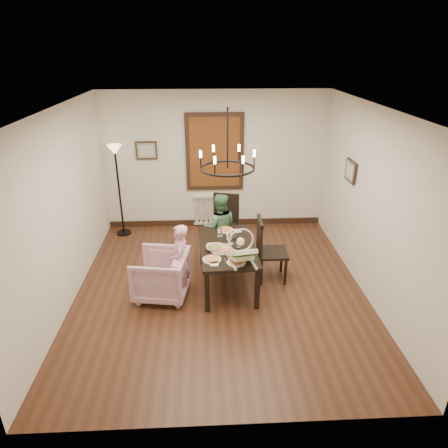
{
  "coord_description": "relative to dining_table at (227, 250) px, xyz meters",
  "views": [
    {
      "loc": [
        -0.21,
        -5.38,
        3.57
      ],
      "look_at": [
        0.07,
        0.19,
        1.05
      ],
      "focal_mm": 32.0,
      "sensor_mm": 36.0,
      "label": 1
    }
  ],
  "objects": [
    {
      "name": "pizza_platter",
      "position": [
        -0.11,
        -0.14,
        0.1
      ],
      "size": [
        0.34,
        0.34,
        0.04
      ],
      "primitive_type": "cylinder",
      "color": "tan",
      "rests_on": "dining_table"
    },
    {
      "name": "radiator",
      "position": [
        -0.12,
        2.34,
        -0.27
      ],
      "size": [
        0.92,
        0.12,
        0.62
      ],
      "primitive_type": null,
      "color": "silver",
      "rests_on": "room_shell"
    },
    {
      "name": "seated_man",
      "position": [
        -0.09,
        0.84,
        -0.1
      ],
      "size": [
        0.5,
        0.39,
        1.03
      ],
      "primitive_type": "imported",
      "rotation": [
        0.0,
        0.0,
        3.14
      ],
      "color": "#4B7F55",
      "rests_on": "room_shell"
    },
    {
      "name": "dining_table",
      "position": [
        0.0,
        0.0,
        0.0
      ],
      "size": [
        0.92,
        1.54,
        0.7
      ],
      "rotation": [
        0.0,
        0.0,
        0.05
      ],
      "color": "black",
      "rests_on": "room_shell"
    },
    {
      "name": "drinking_glass",
      "position": [
        0.17,
        -0.07,
        0.15
      ],
      "size": [
        0.06,
        0.06,
        0.13
      ],
      "primitive_type": "cylinder",
      "color": "silver",
      "rests_on": "dining_table"
    },
    {
      "name": "picture_back",
      "position": [
        -1.47,
        2.33,
        1.03
      ],
      "size": [
        0.42,
        0.03,
        0.36
      ],
      "primitive_type": "cube",
      "color": "black",
      "rests_on": "room_shell"
    },
    {
      "name": "chair_far",
      "position": [
        0.01,
        1.13,
        -0.07
      ],
      "size": [
        0.58,
        0.58,
        1.09
      ],
      "primitive_type": null,
      "rotation": [
        0.0,
        0.0,
        -0.23
      ],
      "color": "black",
      "rests_on": "room_shell"
    },
    {
      "name": "baby_bouncer",
      "position": [
        0.17,
        -0.53,
        0.26
      ],
      "size": [
        0.5,
        0.61,
        0.35
      ],
      "primitive_type": null,
      "rotation": [
        0.0,
        0.0,
        0.21
      ],
      "color": "beige",
      "rests_on": "dining_table"
    },
    {
      "name": "room_shell",
      "position": [
        -0.12,
        0.23,
        0.78
      ],
      "size": [
        4.51,
        5.0,
        2.81
      ],
      "color": "#4C291A",
      "rests_on": "ground"
    },
    {
      "name": "floor_lamp",
      "position": [
        -2.02,
        2.01,
        0.28
      ],
      "size": [
        0.3,
        0.3,
        1.8
      ],
      "primitive_type": null,
      "color": "black",
      "rests_on": "room_shell"
    },
    {
      "name": "chandelier",
      "position": [
        0.0,
        0.0,
        1.33
      ],
      "size": [
        0.8,
        0.8,
        0.04
      ],
      "primitive_type": "torus",
      "color": "black",
      "rests_on": "room_shell"
    },
    {
      "name": "picture_right",
      "position": [
        2.09,
        0.76,
        1.03
      ],
      "size": [
        0.03,
        0.42,
        0.36
      ],
      "primitive_type": "cube",
      "rotation": [
        0.0,
        0.0,
        1.57
      ],
      "color": "black",
      "rests_on": "room_shell"
    },
    {
      "name": "salad_bowl",
      "position": [
        -0.2,
        -0.13,
        0.12
      ],
      "size": [
        0.3,
        0.3,
        0.07
      ],
      "primitive_type": "imported",
      "color": "white",
      "rests_on": "dining_table"
    },
    {
      "name": "elderly_woman",
      "position": [
        -0.73,
        -0.24,
        -0.14
      ],
      "size": [
        0.24,
        0.36,
        0.97
      ],
      "primitive_type": "imported",
      "rotation": [
        0.0,
        0.0,
        -1.55
      ],
      "color": "#D093A9",
      "rests_on": "room_shell"
    },
    {
      "name": "chair_right",
      "position": [
        0.74,
        0.14,
        -0.08
      ],
      "size": [
        0.49,
        0.49,
        1.09
      ],
      "primitive_type": null,
      "rotation": [
        0.0,
        0.0,
        1.56
      ],
      "color": "black",
      "rests_on": "room_shell"
    },
    {
      "name": "armchair",
      "position": [
        -1.03,
        -0.26,
        -0.26
      ],
      "size": [
        0.91,
        0.89,
        0.72
      ],
      "primitive_type": "imported",
      "rotation": [
        0.0,
        0.0,
        -1.73
      ],
      "color": "#D1A0B3",
      "rests_on": "room_shell"
    },
    {
      "name": "window_blinds",
      "position": [
        -0.12,
        2.32,
        0.98
      ],
      "size": [
        1.0,
        0.03,
        1.4
      ],
      "primitive_type": "cube",
      "color": "brown",
      "rests_on": "room_shell"
    }
  ]
}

